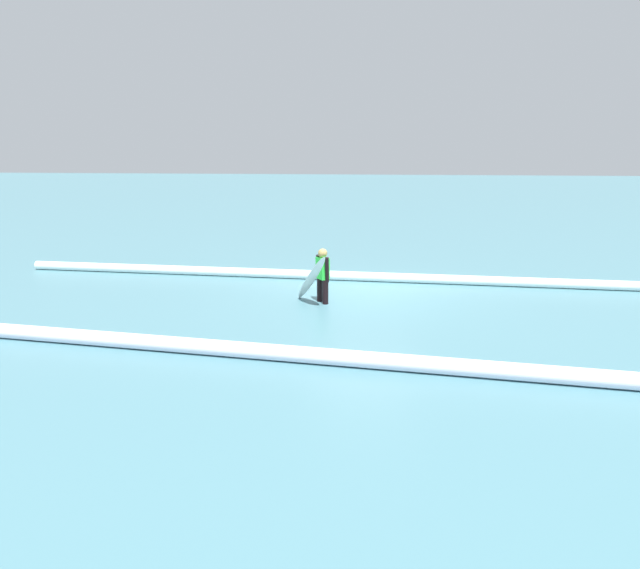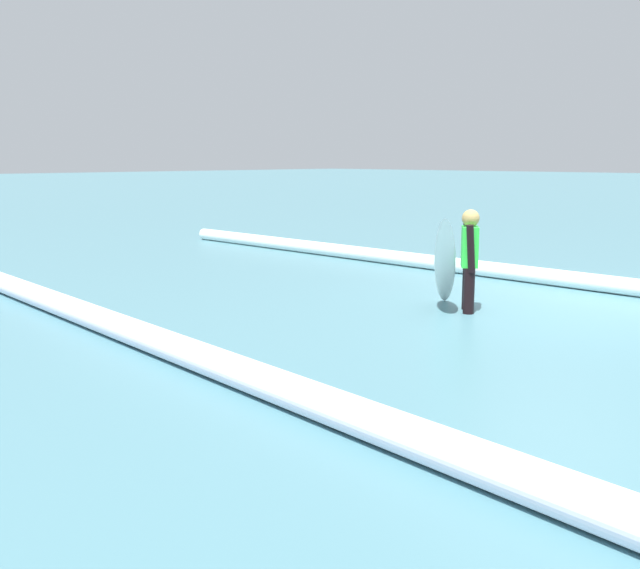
# 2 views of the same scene
# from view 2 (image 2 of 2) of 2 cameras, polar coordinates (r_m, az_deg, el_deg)

# --- Properties ---
(ground_plane) EXTENTS (171.18, 171.18, 0.00)m
(ground_plane) POSITION_cam_2_polar(r_m,az_deg,el_deg) (10.00, 18.59, -1.96)
(ground_plane) COLOR slate
(surfer) EXTENTS (0.36, 0.53, 1.30)m
(surfer) POSITION_cam_2_polar(r_m,az_deg,el_deg) (9.54, 11.41, 2.22)
(surfer) COLOR black
(surfer) RESTS_ON ground_plane
(surfboard) EXTENTS (1.02, 1.33, 1.27)m
(surfboard) POSITION_cam_2_polar(r_m,az_deg,el_deg) (9.54, 9.58, 1.65)
(surfboard) COLOR white
(surfboard) RESTS_ON ground_plane
(wave_crest_foreground) EXTENTS (20.51, 0.65, 0.26)m
(wave_crest_foreground) POSITION_cam_2_polar(r_m,az_deg,el_deg) (11.40, 22.56, -0.15)
(wave_crest_foreground) COLOR white
(wave_crest_foreground) RESTS_ON ground_plane
(wave_crest_midground) EXTENTS (23.69, 2.16, 0.28)m
(wave_crest_midground) POSITION_cam_2_polar(r_m,az_deg,el_deg) (8.03, -14.27, -3.52)
(wave_crest_midground) COLOR white
(wave_crest_midground) RESTS_ON ground_plane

